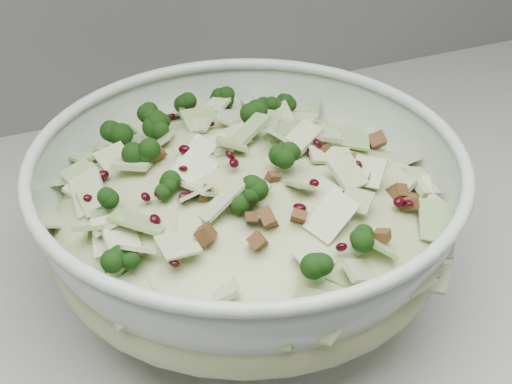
% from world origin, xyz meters
% --- Properties ---
extents(mixing_bowl, '(0.49, 0.49, 0.15)m').
position_xyz_m(mixing_bowl, '(-0.60, 1.60, 0.98)').
color(mixing_bowl, silver).
rests_on(mixing_bowl, counter).
extents(salad, '(0.49, 0.49, 0.15)m').
position_xyz_m(salad, '(-0.60, 1.60, 1.00)').
color(salad, beige).
rests_on(salad, mixing_bowl).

